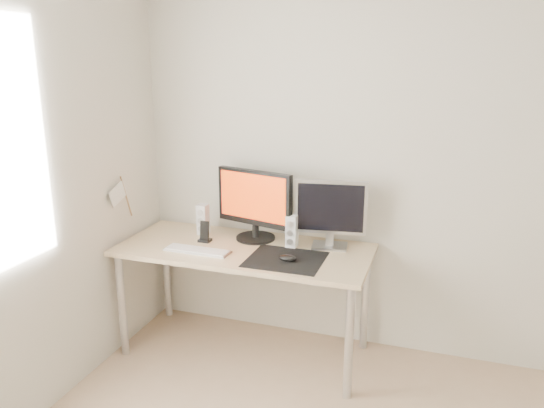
# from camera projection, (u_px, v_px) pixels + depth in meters

# --- Properties ---
(wall_back) EXTENTS (3.50, 0.00, 3.50)m
(wall_back) POSITION_uv_depth(u_px,v_px,m) (405.00, 165.00, 3.27)
(wall_back) COLOR silver
(wall_back) RESTS_ON ground
(mousepad) EXTENTS (0.45, 0.40, 0.00)m
(mousepad) POSITION_uv_depth(u_px,v_px,m) (286.00, 259.00, 3.16)
(mousepad) COLOR black
(mousepad) RESTS_ON desk
(mouse) EXTENTS (0.11, 0.06, 0.04)m
(mouse) POSITION_uv_depth(u_px,v_px,m) (288.00, 258.00, 3.12)
(mouse) COLOR black
(mouse) RESTS_ON mousepad
(desk) EXTENTS (1.60, 0.70, 0.73)m
(desk) POSITION_uv_depth(u_px,v_px,m) (244.00, 259.00, 3.38)
(desk) COLOR #D1B587
(desk) RESTS_ON ground
(main_monitor) EXTENTS (0.54, 0.32, 0.47)m
(main_monitor) POSITION_uv_depth(u_px,v_px,m) (255.00, 202.00, 3.45)
(main_monitor) COLOR black
(main_monitor) RESTS_ON desk
(second_monitor) EXTENTS (0.45, 0.19, 0.43)m
(second_monitor) POSITION_uv_depth(u_px,v_px,m) (331.00, 211.00, 3.30)
(second_monitor) COLOR #ABABAD
(second_monitor) RESTS_ON desk
(speaker_left) EXTENTS (0.07, 0.08, 0.21)m
(speaker_left) POSITION_uv_depth(u_px,v_px,m) (203.00, 219.00, 3.59)
(speaker_left) COLOR white
(speaker_left) RESTS_ON desk
(speaker_right) EXTENTS (0.07, 0.08, 0.21)m
(speaker_right) POSITION_uv_depth(u_px,v_px,m) (292.00, 231.00, 3.35)
(speaker_right) COLOR white
(speaker_right) RESTS_ON desk
(keyboard) EXTENTS (0.42, 0.13, 0.02)m
(keyboard) POSITION_uv_depth(u_px,v_px,m) (197.00, 250.00, 3.29)
(keyboard) COLOR #B6B6B9
(keyboard) RESTS_ON desk
(phone_dock) EXTENTS (0.08, 0.07, 0.14)m
(phone_dock) POSITION_uv_depth(u_px,v_px,m) (205.00, 235.00, 3.46)
(phone_dock) COLOR black
(phone_dock) RESTS_ON desk
(pennant) EXTENTS (0.01, 0.23, 0.29)m
(pennant) POSITION_uv_depth(u_px,v_px,m) (120.00, 195.00, 3.39)
(pennant) COLOR #A57F54
(pennant) RESTS_ON wall_left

